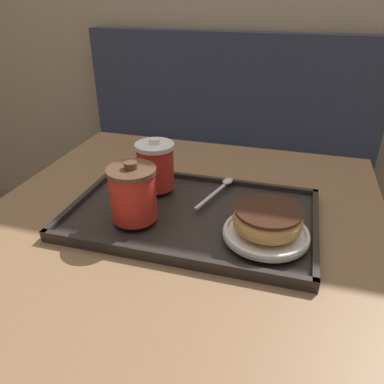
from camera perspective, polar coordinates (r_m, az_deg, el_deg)
booth_bench at (r=1.76m, az=4.30°, el=0.01°), size 1.30×0.44×1.00m
cafe_table at (r=0.92m, az=-1.53°, el=-13.24°), size 0.86×0.88×0.72m
serving_tray at (r=0.80m, az=0.00°, el=-3.58°), size 0.51×0.32×0.02m
coffee_cup_front at (r=0.74m, az=-8.98°, el=-0.17°), size 0.10×0.10×0.12m
coffee_cup_rear at (r=0.86m, az=-5.59°, el=4.08°), size 0.09×0.09×0.12m
plate_with_chocolate_donut at (r=0.72m, az=11.20°, el=-6.09°), size 0.16×0.16×0.01m
donut_chocolate_glazed at (r=0.70m, az=11.42°, el=-4.12°), size 0.13×0.13×0.04m
spoon at (r=0.87m, az=4.68°, el=0.95°), size 0.06×0.16×0.01m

